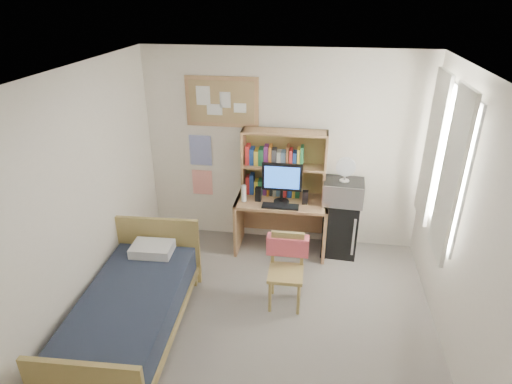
# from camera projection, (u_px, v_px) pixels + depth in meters

# --- Properties ---
(floor) EXTENTS (3.60, 4.20, 0.02)m
(floor) POSITION_uv_depth(u_px,v_px,m) (259.00, 346.00, 4.27)
(floor) COLOR gray
(floor) RESTS_ON ground
(ceiling) EXTENTS (3.60, 4.20, 0.02)m
(ceiling) POSITION_uv_depth(u_px,v_px,m) (260.00, 81.00, 3.14)
(ceiling) COLOR white
(ceiling) RESTS_ON wall_back
(wall_back) EXTENTS (3.60, 0.04, 2.60)m
(wall_back) POSITION_uv_depth(u_px,v_px,m) (282.00, 151.00, 5.57)
(wall_back) COLOR white
(wall_back) RESTS_ON floor
(wall_left) EXTENTS (0.04, 4.20, 2.60)m
(wall_left) POSITION_uv_depth(u_px,v_px,m) (67.00, 218.00, 3.94)
(wall_left) COLOR white
(wall_left) RESTS_ON floor
(wall_right) EXTENTS (0.04, 4.20, 2.60)m
(wall_right) POSITION_uv_depth(u_px,v_px,m) (479.00, 250.00, 3.46)
(wall_right) COLOR white
(wall_right) RESTS_ON floor
(window_unit) EXTENTS (0.10, 1.40, 1.70)m
(window_unit) POSITION_uv_depth(u_px,v_px,m) (444.00, 162.00, 4.41)
(window_unit) COLOR white
(window_unit) RESTS_ON wall_right
(curtain_left) EXTENTS (0.04, 0.55, 1.70)m
(curtain_left) POSITION_uv_depth(u_px,v_px,m) (451.00, 177.00, 4.05)
(curtain_left) COLOR white
(curtain_left) RESTS_ON wall_right
(curtain_right) EXTENTS (0.04, 0.55, 1.70)m
(curtain_right) POSITION_uv_depth(u_px,v_px,m) (432.00, 149.00, 4.77)
(curtain_right) COLOR white
(curtain_right) RESTS_ON wall_right
(bulletin_board) EXTENTS (0.94, 0.03, 0.64)m
(bulletin_board) POSITION_uv_depth(u_px,v_px,m) (222.00, 102.00, 5.40)
(bulletin_board) COLOR tan
(bulletin_board) RESTS_ON wall_back
(poster_wave) EXTENTS (0.30, 0.01, 0.42)m
(poster_wave) POSITION_uv_depth(u_px,v_px,m) (200.00, 150.00, 5.74)
(poster_wave) COLOR #2A3BAA
(poster_wave) RESTS_ON wall_back
(poster_japan) EXTENTS (0.28, 0.01, 0.36)m
(poster_japan) POSITION_uv_depth(u_px,v_px,m) (202.00, 182.00, 5.94)
(poster_japan) COLOR #F23A2A
(poster_japan) RESTS_ON wall_back
(desk) EXTENTS (1.19, 0.59, 0.74)m
(desk) POSITION_uv_depth(u_px,v_px,m) (281.00, 225.00, 5.69)
(desk) COLOR tan
(desk) RESTS_ON floor
(desk_chair) EXTENTS (0.42, 0.42, 0.83)m
(desk_chair) POSITION_uv_depth(u_px,v_px,m) (286.00, 273.00, 4.65)
(desk_chair) COLOR tan
(desk_chair) RESTS_ON floor
(mini_fridge) EXTENTS (0.47, 0.47, 0.76)m
(mini_fridge) POSITION_uv_depth(u_px,v_px,m) (340.00, 227.00, 5.63)
(mini_fridge) COLOR black
(mini_fridge) RESTS_ON floor
(bed) EXTENTS (1.02, 1.92, 0.52)m
(bed) POSITION_uv_depth(u_px,v_px,m) (131.00, 316.00, 4.26)
(bed) COLOR #1A202F
(bed) RESTS_ON floor
(hutch) EXTENTS (1.08, 0.28, 0.88)m
(hutch) POSITION_uv_depth(u_px,v_px,m) (284.00, 164.00, 5.47)
(hutch) COLOR tan
(hutch) RESTS_ON desk
(monitor) EXTENTS (0.50, 0.04, 0.54)m
(monitor) POSITION_uv_depth(u_px,v_px,m) (282.00, 183.00, 5.36)
(monitor) COLOR black
(monitor) RESTS_ON desk
(keyboard) EXTENTS (0.46, 0.15, 0.02)m
(keyboard) POSITION_uv_depth(u_px,v_px,m) (280.00, 206.00, 5.34)
(keyboard) COLOR black
(keyboard) RESTS_ON desk
(speaker_left) EXTENTS (0.08, 0.08, 0.18)m
(speaker_left) POSITION_uv_depth(u_px,v_px,m) (258.00, 194.00, 5.48)
(speaker_left) COLOR black
(speaker_left) RESTS_ON desk
(speaker_right) EXTENTS (0.07, 0.07, 0.18)m
(speaker_right) POSITION_uv_depth(u_px,v_px,m) (305.00, 197.00, 5.40)
(speaker_right) COLOR black
(speaker_right) RESTS_ON desk
(water_bottle) EXTENTS (0.06, 0.06, 0.22)m
(water_bottle) POSITION_uv_depth(u_px,v_px,m) (244.00, 193.00, 5.46)
(water_bottle) COLOR silver
(water_bottle) RESTS_ON desk
(hoodie) EXTENTS (0.47, 0.15, 0.22)m
(hoodie) POSITION_uv_depth(u_px,v_px,m) (288.00, 245.00, 4.73)
(hoodie) COLOR #EE5A67
(hoodie) RESTS_ON desk_chair
(microwave) EXTENTS (0.52, 0.41, 0.29)m
(microwave) POSITION_uv_depth(u_px,v_px,m) (343.00, 192.00, 5.39)
(microwave) COLOR #BABABF
(microwave) RESTS_ON mini_fridge
(desk_fan) EXTENTS (0.25, 0.25, 0.30)m
(desk_fan) POSITION_uv_depth(u_px,v_px,m) (345.00, 170.00, 5.26)
(desk_fan) COLOR silver
(desk_fan) RESTS_ON microwave
(pillow) EXTENTS (0.47, 0.34, 0.11)m
(pillow) POSITION_uv_depth(u_px,v_px,m) (152.00, 249.00, 4.80)
(pillow) COLOR silver
(pillow) RESTS_ON bed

